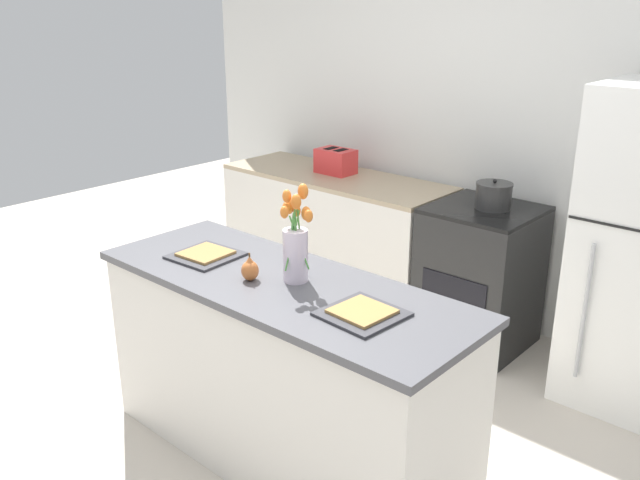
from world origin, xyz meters
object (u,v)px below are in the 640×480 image
object	(u,v)px
plate_setting_left	(206,255)
toaster	(336,161)
flower_vase	(296,244)
plate_setting_right	(362,313)
stove_range	(479,277)
pear_figurine	(250,269)
cooking_pot	(494,196)

from	to	relation	value
plate_setting_left	toaster	xyz separation A→B (m)	(-0.63, 1.68, 0.06)
flower_vase	toaster	size ratio (longest dim) A/B	1.50
plate_setting_right	flower_vase	bearing A→B (deg)	169.43
stove_range	toaster	bearing A→B (deg)	177.67
flower_vase	pear_figurine	size ratio (longest dim) A/B	3.37
stove_range	plate_setting_right	size ratio (longest dim) A/B	2.92
pear_figurine	plate_setting_left	size ratio (longest dim) A/B	0.41
plate_setting_left	toaster	world-z (taller)	toaster
pear_figurine	cooking_pot	xyz separation A→B (m)	(0.24, 1.70, 0.01)
pear_figurine	toaster	size ratio (longest dim) A/B	0.45
cooking_pot	toaster	bearing A→B (deg)	178.56
cooking_pot	pear_figurine	bearing A→B (deg)	-98.16
pear_figurine	plate_setting_right	size ratio (longest dim) A/B	0.41
plate_setting_right	stove_range	bearing A→B (deg)	102.73
plate_setting_right	toaster	bearing A→B (deg)	133.03
flower_vase	plate_setting_right	size ratio (longest dim) A/B	1.39
plate_setting_right	toaster	world-z (taller)	toaster
pear_figurine	stove_range	bearing A→B (deg)	82.98
plate_setting_left	plate_setting_right	xyz separation A→B (m)	(0.94, 0.00, 0.00)
plate_setting_left	cooking_pot	size ratio (longest dim) A/B	1.42
plate_setting_left	plate_setting_right	bearing A→B (deg)	0.00
flower_vase	toaster	world-z (taller)	flower_vase
pear_figurine	plate_setting_right	bearing A→B (deg)	4.92
flower_vase	pear_figurine	distance (m)	0.23
plate_setting_left	plate_setting_right	distance (m)	0.94
flower_vase	plate_setting_right	distance (m)	0.46
plate_setting_left	plate_setting_right	size ratio (longest dim) A/B	1.00
flower_vase	cooking_pot	xyz separation A→B (m)	(0.09, 1.57, -0.11)
stove_range	plate_setting_right	xyz separation A→B (m)	(0.37, -1.63, 0.47)
flower_vase	plate_setting_left	world-z (taller)	flower_vase
stove_range	pear_figurine	world-z (taller)	pear_figurine
flower_vase	plate_setting_left	xyz separation A→B (m)	(-0.51, -0.08, -0.16)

